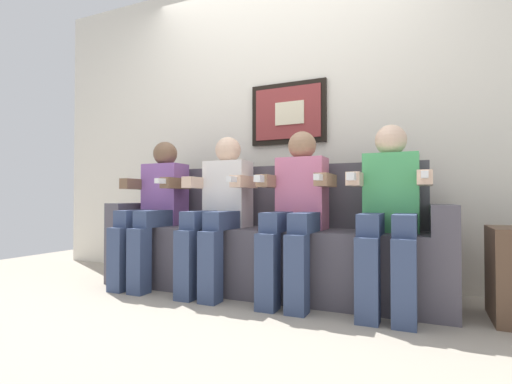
{
  "coord_description": "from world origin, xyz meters",
  "views": [
    {
      "loc": [
        1.05,
        -2.19,
        0.65
      ],
      "look_at": [
        0.0,
        0.15,
        0.7
      ],
      "focal_mm": 26.72,
      "sensor_mm": 36.0,
      "label": 1
    }
  ],
  "objects_px": {
    "person_leftmost": "(155,205)",
    "person_left_center": "(220,206)",
    "couch": "(266,247)",
    "person_rightmost": "(390,207)",
    "person_right_center": "(297,206)"
  },
  "relations": [
    {
      "from": "person_rightmost",
      "to": "person_leftmost",
      "type": "bearing_deg",
      "value": 179.98
    },
    {
      "from": "couch",
      "to": "person_right_center",
      "type": "bearing_deg",
      "value": -30.71
    },
    {
      "from": "couch",
      "to": "person_leftmost",
      "type": "relative_size",
      "value": 2.18
    },
    {
      "from": "person_left_center",
      "to": "person_right_center",
      "type": "bearing_deg",
      "value": -0.05
    },
    {
      "from": "person_rightmost",
      "to": "person_left_center",
      "type": "bearing_deg",
      "value": 179.98
    },
    {
      "from": "person_leftmost",
      "to": "person_rightmost",
      "type": "distance_m",
      "value": 1.71
    },
    {
      "from": "person_leftmost",
      "to": "person_right_center",
      "type": "distance_m",
      "value": 1.14
    },
    {
      "from": "person_left_center",
      "to": "person_rightmost",
      "type": "relative_size",
      "value": 1.0
    },
    {
      "from": "person_leftmost",
      "to": "person_left_center",
      "type": "height_order",
      "value": "same"
    },
    {
      "from": "person_leftmost",
      "to": "person_left_center",
      "type": "bearing_deg",
      "value": 0.0
    },
    {
      "from": "couch",
      "to": "person_rightmost",
      "type": "distance_m",
      "value": 0.92
    },
    {
      "from": "person_right_center",
      "to": "person_rightmost",
      "type": "relative_size",
      "value": 1.0
    },
    {
      "from": "couch",
      "to": "person_leftmost",
      "type": "xyz_separation_m",
      "value": [
        -0.85,
        -0.17,
        0.29
      ]
    },
    {
      "from": "person_right_center",
      "to": "person_left_center",
      "type": "bearing_deg",
      "value": 179.95
    },
    {
      "from": "person_leftmost",
      "to": "person_rightmost",
      "type": "relative_size",
      "value": 1.0
    }
  ]
}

